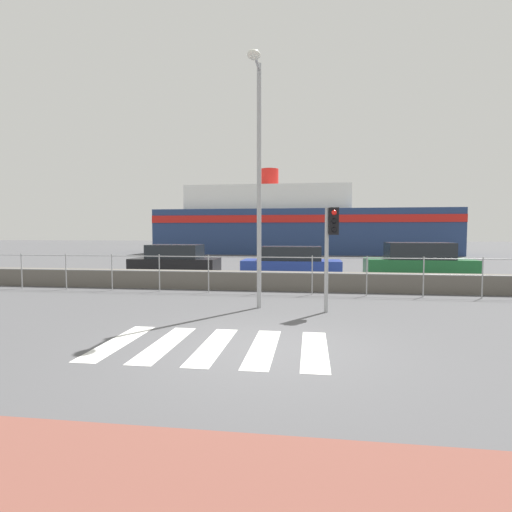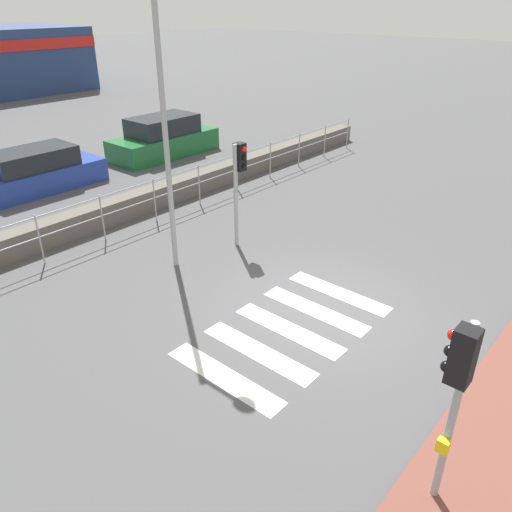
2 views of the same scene
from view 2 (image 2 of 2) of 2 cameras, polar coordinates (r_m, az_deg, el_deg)
ground_plane at (r=10.42m, az=6.79°, el=-6.15°), size 160.00×160.00×0.00m
crosswalk at (r=9.80m, az=3.74°, el=-8.39°), size 4.05×2.40×0.01m
seawall at (r=14.84m, az=-16.11°, el=4.91°), size 24.97×0.55×0.64m
harbor_fence at (r=13.98m, az=-14.32°, el=5.99°), size 22.51×0.04×1.27m
traffic_light_near at (r=6.01m, az=21.96°, el=-13.40°), size 0.34×0.32×2.75m
traffic_light_far at (r=12.37m, az=-1.99°, el=9.58°), size 0.34×0.32×2.65m
streetlamp at (r=10.75m, az=-9.90°, el=17.54°), size 0.32×1.25×6.41m
parked_car_blue at (r=18.25m, az=-23.97°, el=8.67°), size 4.44×1.73×1.38m
parked_car_green at (r=21.04m, az=-10.49°, el=13.03°), size 4.47×1.83×1.58m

